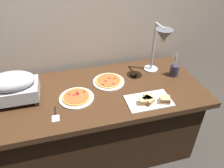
# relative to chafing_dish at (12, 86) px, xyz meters

# --- Properties ---
(ground_plane) EXTENTS (8.00, 8.00, 0.00)m
(ground_plane) POSITION_rel_chafing_dish_xyz_m (0.66, -0.04, -0.90)
(ground_plane) COLOR #38332D
(back_wall) EXTENTS (4.40, 0.04, 2.40)m
(back_wall) POSITION_rel_chafing_dish_xyz_m (0.66, 0.46, 0.30)
(back_wall) COLOR #B7A893
(back_wall) RESTS_ON ground_plane
(buffet_table) EXTENTS (1.90, 0.84, 0.76)m
(buffet_table) POSITION_rel_chafing_dish_xyz_m (0.66, -0.04, -0.52)
(buffet_table) COLOR #422816
(buffet_table) RESTS_ON ground_plane
(chafing_dish) EXTENTS (0.39, 0.25, 0.26)m
(chafing_dish) POSITION_rel_chafing_dish_xyz_m (0.00, 0.00, 0.00)
(chafing_dish) COLOR #B7BABF
(chafing_dish) RESTS_ON buffet_table
(heat_lamp) EXTENTS (0.15, 0.31, 0.49)m
(heat_lamp) POSITION_rel_chafing_dish_xyz_m (1.27, 0.04, 0.23)
(heat_lamp) COLOR #B7BABF
(heat_lamp) RESTS_ON buffet_table
(pizza_plate_front) EXTENTS (0.29, 0.29, 0.03)m
(pizza_plate_front) POSITION_rel_chafing_dish_xyz_m (0.80, 0.06, -0.13)
(pizza_plate_front) COLOR white
(pizza_plate_front) RESTS_ON buffet_table
(pizza_plate_center) EXTENTS (0.29, 0.29, 0.03)m
(pizza_plate_center) POSITION_rel_chafing_dish_xyz_m (0.48, -0.10, -0.13)
(pizza_plate_center) COLOR white
(pizza_plate_center) RESTS_ON buffet_table
(sandwich_platter) EXTENTS (0.37, 0.22, 0.06)m
(sandwich_platter) POSITION_rel_chafing_dish_xyz_m (1.06, -0.30, -0.12)
(sandwich_platter) COLOR white
(sandwich_platter) RESTS_ON buffet_table
(sauce_cup_near) EXTENTS (0.06, 0.06, 0.03)m
(sauce_cup_near) POSITION_rel_chafing_dish_xyz_m (1.06, 0.10, -0.13)
(sauce_cup_near) COLOR black
(sauce_cup_near) RESTS_ON buffet_table
(utensil_holder) EXTENTS (0.08, 0.08, 0.23)m
(utensil_holder) POSITION_rel_chafing_dish_xyz_m (1.44, 0.02, -0.08)
(utensil_holder) COLOR #383347
(utensil_holder) RESTS_ON buffet_table
(serving_spatula) EXTENTS (0.06, 0.17, 0.01)m
(serving_spatula) POSITION_rel_chafing_dish_xyz_m (0.30, -0.26, -0.14)
(serving_spatula) COLOR #B7BABF
(serving_spatula) RESTS_ON buffet_table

